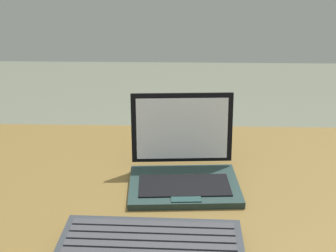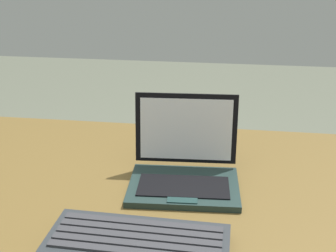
{
  "view_description": "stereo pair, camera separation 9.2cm",
  "coord_description": "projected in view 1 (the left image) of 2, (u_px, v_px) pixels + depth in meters",
  "views": [
    {
      "loc": [
        0.07,
        -0.8,
        1.23
      ],
      "look_at": [
        0.05,
        0.05,
        0.87
      ],
      "focal_mm": 46.31,
      "sensor_mm": 36.0,
      "label": 1
    },
    {
      "loc": [
        0.17,
        -0.79,
        1.23
      ],
      "look_at": [
        0.05,
        0.05,
        0.87
      ],
      "focal_mm": 46.31,
      "sensor_mm": 36.0,
      "label": 2
    }
  ],
  "objects": [
    {
      "name": "laptop_front",
      "position": [
        183.0,
        167.0,
        0.98
      ],
      "size": [
        0.25,
        0.21,
        0.19
      ],
      "color": "#213432",
      "rests_on": "desk"
    },
    {
      "name": "desk",
      "position": [
        144.0,
        232.0,
        0.97
      ],
      "size": [
        1.67,
        0.82,
        0.72
      ],
      "color": "brown",
      "rests_on": "ground"
    },
    {
      "name": "external_keyboard",
      "position": [
        151.0,
        245.0,
        0.77
      ],
      "size": [
        0.33,
        0.14,
        0.03
      ],
      "color": "#2E3236",
      "rests_on": "desk"
    }
  ]
}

